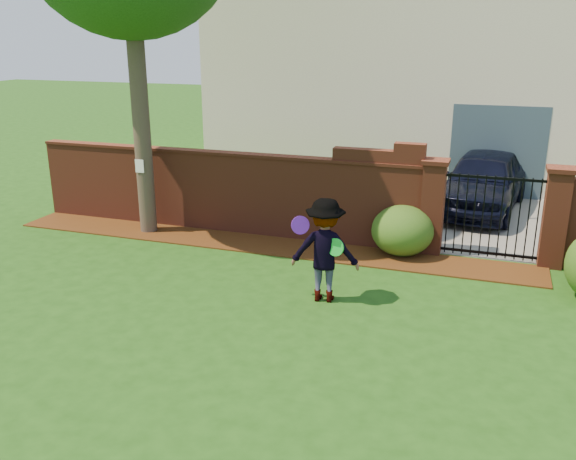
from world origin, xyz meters
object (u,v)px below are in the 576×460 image
(frisbee_purple, at_px, (300,225))
(frisbee_green, at_px, (335,247))
(car, at_px, (481,183))
(man, at_px, (324,251))

(frisbee_purple, xyz_separation_m, frisbee_green, (0.54, 0.11, -0.34))
(frisbee_purple, bearing_deg, frisbee_green, 11.87)
(frisbee_purple, distance_m, frisbee_green, 0.65)
(car, distance_m, frisbee_green, 6.57)
(car, height_order, frisbee_purple, frisbee_purple)
(car, height_order, man, man)
(man, distance_m, frisbee_purple, 0.62)
(car, bearing_deg, man, -101.86)
(car, bearing_deg, frisbee_purple, -103.79)
(man, xyz_separation_m, frisbee_purple, (-0.33, -0.24, 0.47))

